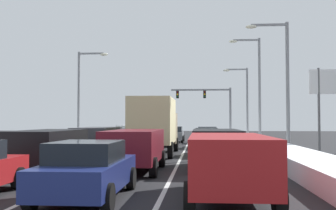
{
  "coord_description": "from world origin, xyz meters",
  "views": [
    {
      "loc": [
        2.71,
        -4.52,
        2.04
      ],
      "look_at": [
        0.07,
        29.89,
        3.4
      ],
      "focal_mm": 43.46,
      "sensor_mm": 36.0,
      "label": 1
    }
  ],
  "objects_px": {
    "sedan_gray_center_lane_fifth": "(174,134)",
    "suv_black_left_lane_second": "(48,146)",
    "suv_red_right_lane_nearest": "(228,161)",
    "street_lamp_right_far": "(244,96)",
    "suv_maroon_center_lane_second": "(135,146)",
    "street_lamp_right_mid": "(256,82)",
    "suv_white_left_lane_fifth": "(132,133)",
    "roadside_sign_right": "(334,91)",
    "suv_silver_center_lane_fourth": "(163,133)",
    "street_lamp_right_near": "(282,75)",
    "sedan_charcoal_right_lane_third": "(213,142)",
    "suv_black_right_lane_second": "(216,145)",
    "suv_charcoal_left_lane_third": "(98,139)",
    "traffic_light_gantry": "(212,101)",
    "street_lamp_left_mid": "(83,89)",
    "sedan_green_right_lane_fourth": "(206,138)",
    "sedan_green_left_lane_fourth": "(115,138)",
    "sedan_white_right_lane_fifth": "(207,135)",
    "sedan_navy_center_lane_nearest": "(88,170)",
    "box_truck_center_lane_third": "(155,123)"
  },
  "relations": [
    {
      "from": "suv_maroon_center_lane_second",
      "to": "box_truck_center_lane_third",
      "type": "bearing_deg",
      "value": 90.51
    },
    {
      "from": "suv_maroon_center_lane_second",
      "to": "street_lamp_right_near",
      "type": "xyz_separation_m",
      "value": [
        7.7,
        9.11,
        3.87
      ]
    },
    {
      "from": "sedan_gray_center_lane_fifth",
      "to": "street_lamp_right_far",
      "type": "bearing_deg",
      "value": 33.27
    },
    {
      "from": "street_lamp_right_far",
      "to": "suv_silver_center_lane_fourth",
      "type": "bearing_deg",
      "value": -125.48
    },
    {
      "from": "suv_red_right_lane_nearest",
      "to": "box_truck_center_lane_third",
      "type": "xyz_separation_m",
      "value": [
        -3.43,
        13.85,
        0.88
      ]
    },
    {
      "from": "suv_silver_center_lane_fourth",
      "to": "suv_white_left_lane_fifth",
      "type": "xyz_separation_m",
      "value": [
        -2.98,
        2.41,
        0.0
      ]
    },
    {
      "from": "suv_black_left_lane_second",
      "to": "suv_silver_center_lane_fourth",
      "type": "bearing_deg",
      "value": 79.39
    },
    {
      "from": "traffic_light_gantry",
      "to": "street_lamp_right_mid",
      "type": "xyz_separation_m",
      "value": [
        3.22,
        -16.26,
        0.87
      ]
    },
    {
      "from": "roadside_sign_right",
      "to": "suv_red_right_lane_nearest",
      "type": "bearing_deg",
      "value": -115.96
    },
    {
      "from": "suv_white_left_lane_fifth",
      "to": "street_lamp_right_far",
      "type": "distance_m",
      "value": 14.11
    },
    {
      "from": "suv_silver_center_lane_fourth",
      "to": "street_lamp_right_near",
      "type": "relative_size",
      "value": 0.6
    },
    {
      "from": "street_lamp_left_mid",
      "to": "traffic_light_gantry",
      "type": "bearing_deg",
      "value": 55.03
    },
    {
      "from": "suv_white_left_lane_fifth",
      "to": "street_lamp_right_far",
      "type": "xyz_separation_m",
      "value": [
        10.71,
        8.43,
        3.66
      ]
    },
    {
      "from": "suv_white_left_lane_fifth",
      "to": "suv_red_right_lane_nearest",
      "type": "bearing_deg",
      "value": -75.08
    },
    {
      "from": "sedan_white_right_lane_fifth",
      "to": "suv_silver_center_lane_fourth",
      "type": "xyz_separation_m",
      "value": [
        -3.67,
        -4.53,
        0.25
      ]
    },
    {
      "from": "suv_black_right_lane_second",
      "to": "suv_charcoal_left_lane_third",
      "type": "distance_m",
      "value": 8.83
    },
    {
      "from": "sedan_green_right_lane_fourth",
      "to": "street_lamp_right_far",
      "type": "xyz_separation_m",
      "value": [
        4.25,
        12.96,
        3.91
      ]
    },
    {
      "from": "sedan_gray_center_lane_fifth",
      "to": "suv_black_left_lane_second",
      "type": "distance_m",
      "value": 23.46
    },
    {
      "from": "suv_red_right_lane_nearest",
      "to": "street_lamp_right_far",
      "type": "relative_size",
      "value": 0.63
    },
    {
      "from": "suv_black_right_lane_second",
      "to": "sedan_green_left_lane_fourth",
      "type": "distance_m",
      "value": 13.74
    },
    {
      "from": "suv_red_right_lane_nearest",
      "to": "street_lamp_right_near",
      "type": "bearing_deg",
      "value": 73.72
    },
    {
      "from": "street_lamp_right_mid",
      "to": "sedan_green_left_lane_fourth",
      "type": "bearing_deg",
      "value": -153.46
    },
    {
      "from": "suv_black_left_lane_second",
      "to": "suv_white_left_lane_fifth",
      "type": "xyz_separation_m",
      "value": [
        0.22,
        19.5,
        0.0
      ]
    },
    {
      "from": "suv_black_left_lane_second",
      "to": "traffic_light_gantry",
      "type": "relative_size",
      "value": 0.65
    },
    {
      "from": "sedan_charcoal_right_lane_third",
      "to": "suv_charcoal_left_lane_third",
      "type": "height_order",
      "value": "suv_charcoal_left_lane_third"
    },
    {
      "from": "sedan_green_left_lane_fourth",
      "to": "street_lamp_left_mid",
      "type": "bearing_deg",
      "value": 127.11
    },
    {
      "from": "suv_white_left_lane_fifth",
      "to": "roadside_sign_right",
      "type": "distance_m",
      "value": 17.27
    },
    {
      "from": "suv_maroon_center_lane_second",
      "to": "street_lamp_right_mid",
      "type": "xyz_separation_m",
      "value": [
        7.39,
        18.41,
        4.35
      ]
    },
    {
      "from": "sedan_white_right_lane_fifth",
      "to": "sedan_navy_center_lane_nearest",
      "type": "relative_size",
      "value": 1.0
    },
    {
      "from": "sedan_white_right_lane_fifth",
      "to": "suv_silver_center_lane_fourth",
      "type": "distance_m",
      "value": 5.84
    },
    {
      "from": "traffic_light_gantry",
      "to": "street_lamp_right_mid",
      "type": "bearing_deg",
      "value": -78.8
    },
    {
      "from": "sedan_navy_center_lane_nearest",
      "to": "street_lamp_right_near",
      "type": "height_order",
      "value": "street_lamp_right_near"
    },
    {
      "from": "suv_black_right_lane_second",
      "to": "roadside_sign_right",
      "type": "xyz_separation_m",
      "value": [
        8.06,
        9.67,
        3.0
      ]
    },
    {
      "from": "box_truck_center_lane_third",
      "to": "street_lamp_right_near",
      "type": "distance_m",
      "value": 8.39
    },
    {
      "from": "suv_charcoal_left_lane_third",
      "to": "traffic_light_gantry",
      "type": "distance_m",
      "value": 28.95
    },
    {
      "from": "sedan_green_left_lane_fourth",
      "to": "roadside_sign_right",
      "type": "relative_size",
      "value": 0.82
    },
    {
      "from": "street_lamp_right_mid",
      "to": "suv_red_right_lane_nearest",
      "type": "bearing_deg",
      "value": -99.46
    },
    {
      "from": "sedan_white_right_lane_fifth",
      "to": "street_lamp_right_far",
      "type": "distance_m",
      "value": 8.46
    },
    {
      "from": "suv_charcoal_left_lane_third",
      "to": "roadside_sign_right",
      "type": "bearing_deg",
      "value": 14.57
    },
    {
      "from": "street_lamp_right_mid",
      "to": "suv_black_right_lane_second",
      "type": "bearing_deg",
      "value": -103.17
    },
    {
      "from": "suv_red_right_lane_nearest",
      "to": "suv_charcoal_left_lane_third",
      "type": "height_order",
      "value": "same"
    },
    {
      "from": "suv_charcoal_left_lane_third",
      "to": "sedan_green_left_lane_fourth",
      "type": "xyz_separation_m",
      "value": [
        -0.26,
        6.04,
        -0.25
      ]
    },
    {
      "from": "suv_black_right_lane_second",
      "to": "street_lamp_right_mid",
      "type": "relative_size",
      "value": 0.54
    },
    {
      "from": "sedan_green_right_lane_fourth",
      "to": "suv_black_right_lane_second",
      "type": "bearing_deg",
      "value": -89.25
    },
    {
      "from": "sedan_charcoal_right_lane_third",
      "to": "sedan_gray_center_lane_fifth",
      "type": "height_order",
      "value": "same"
    },
    {
      "from": "suv_black_left_lane_second",
      "to": "street_lamp_left_mid",
      "type": "height_order",
      "value": "street_lamp_left_mid"
    },
    {
      "from": "suv_black_right_lane_second",
      "to": "sedan_charcoal_right_lane_third",
      "type": "height_order",
      "value": "suv_black_right_lane_second"
    },
    {
      "from": "street_lamp_right_mid",
      "to": "street_lamp_right_far",
      "type": "height_order",
      "value": "street_lamp_right_mid"
    },
    {
      "from": "street_lamp_right_near",
      "to": "street_lamp_right_far",
      "type": "height_order",
      "value": "street_lamp_right_near"
    },
    {
      "from": "sedan_white_right_lane_fifth",
      "to": "traffic_light_gantry",
      "type": "height_order",
      "value": "traffic_light_gantry"
    }
  ]
}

